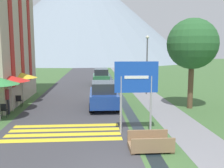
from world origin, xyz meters
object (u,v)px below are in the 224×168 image
(cafe_umbrella_middle_red, at_px, (11,79))
(tree_by_path, at_px, (192,44))
(parked_car_far, at_px, (101,77))
(cafe_chair_middle, at_px, (3,105))
(cafe_chair_near_right, at_px, (4,109))
(parked_car_near, at_px, (104,95))
(streetlamp, at_px, (147,60))
(cafe_umbrella_rear_yellow, at_px, (22,75))
(cafe_chair_far_right, at_px, (19,100))
(footbridge, at_px, (150,144))
(person_standing_terrace, at_px, (7,98))
(road_sign, at_px, (136,85))

(cafe_umbrella_middle_red, height_order, tree_by_path, tree_by_path)
(parked_car_far, xyz_separation_m, cafe_chair_middle, (-6.53, -12.67, -0.40))
(cafe_chair_near_right, bearing_deg, parked_car_near, 10.95)
(streetlamp, xyz_separation_m, tree_by_path, (1.84, -5.67, 1.26))
(cafe_umbrella_middle_red, bearing_deg, cafe_umbrella_rear_yellow, 90.49)
(tree_by_path, bearing_deg, cafe_umbrella_rear_yellow, 168.48)
(cafe_chair_far_right, relative_size, cafe_chair_middle, 1.00)
(cafe_umbrella_middle_red, bearing_deg, footbridge, -42.35)
(cafe_umbrella_rear_yellow, height_order, tree_by_path, tree_by_path)
(cafe_chair_middle, xyz_separation_m, cafe_chair_near_right, (0.41, -1.10, 0.00))
(footbridge, xyz_separation_m, tree_by_path, (4.32, 6.93, 4.13))
(cafe_umbrella_rear_yellow, bearing_deg, streetlamp, 17.90)
(parked_car_near, bearing_deg, parked_car_far, 89.31)
(cafe_chair_middle, height_order, tree_by_path, tree_by_path)
(footbridge, distance_m, cafe_chair_near_right, 9.25)
(cafe_chair_near_right, height_order, person_standing_terrace, person_standing_terrace)
(cafe_chair_near_right, distance_m, streetlamp, 12.69)
(streetlamp, bearing_deg, cafe_chair_middle, -149.38)
(parked_car_near, xyz_separation_m, tree_by_path, (5.92, -0.50, 3.44))
(cafe_chair_near_right, relative_size, person_standing_terrace, 0.48)
(streetlamp, bearing_deg, parked_car_near, -128.29)
(footbridge, xyz_separation_m, person_standing_terrace, (-7.65, 6.11, 0.80))
(parked_car_far, bearing_deg, tree_by_path, -64.54)
(cafe_chair_near_right, xyz_separation_m, cafe_umbrella_middle_red, (0.03, 1.58, 1.63))
(person_standing_terrace, bearing_deg, parked_car_near, 12.32)
(road_sign, bearing_deg, streetlamp, 75.50)
(footbridge, bearing_deg, cafe_chair_near_right, 145.01)
(parked_car_near, height_order, person_standing_terrace, parked_car_near)
(footbridge, height_order, cafe_umbrella_rear_yellow, cafe_umbrella_rear_yellow)
(footbridge, relative_size, cafe_chair_near_right, 2.00)
(cafe_chair_far_right, distance_m, cafe_umbrella_rear_yellow, 2.07)
(parked_car_far, height_order, cafe_chair_near_right, parked_car_far)
(cafe_chair_middle, bearing_deg, streetlamp, 32.31)
(cafe_umbrella_middle_red, bearing_deg, parked_car_near, 5.25)
(footbridge, height_order, cafe_umbrella_middle_red, cafe_umbrella_middle_red)
(cafe_umbrella_rear_yellow, bearing_deg, cafe_chair_far_right, -87.21)
(tree_by_path, bearing_deg, parked_car_far, 115.46)
(road_sign, distance_m, tree_by_path, 6.98)
(cafe_umbrella_rear_yellow, distance_m, streetlamp, 10.61)
(parked_car_far, height_order, cafe_chair_middle, parked_car_far)
(parked_car_far, distance_m, cafe_chair_near_right, 15.07)
(footbridge, distance_m, cafe_chair_middle, 10.24)
(cafe_chair_middle, distance_m, cafe_umbrella_middle_red, 1.76)
(parked_car_near, bearing_deg, road_sign, -75.89)
(tree_by_path, bearing_deg, road_sign, -133.07)
(cafe_chair_middle, bearing_deg, cafe_umbrella_rear_yellow, 83.64)
(footbridge, bearing_deg, person_standing_terrace, 141.39)
(parked_car_far, bearing_deg, cafe_umbrella_middle_red, -116.55)
(footbridge, distance_m, person_standing_terrace, 9.82)
(parked_car_far, height_order, cafe_chair_far_right, parked_car_far)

